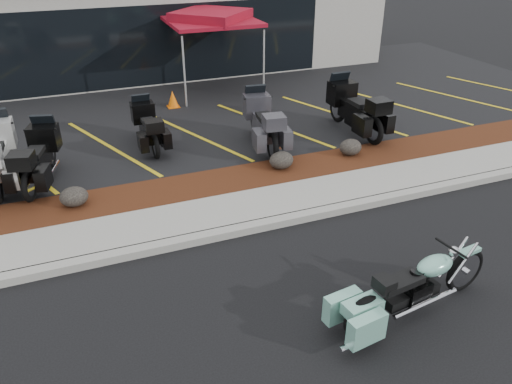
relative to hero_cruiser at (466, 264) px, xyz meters
name	(u,v)px	position (x,y,z in m)	size (l,w,h in m)	color
ground	(279,254)	(-2.30, 1.94, -0.50)	(90.00, 90.00, 0.00)	black
curb	(260,225)	(-2.30, 2.84, -0.43)	(24.00, 0.25, 0.15)	gray
sidewalk	(247,208)	(-2.30, 3.54, -0.43)	(24.00, 1.20, 0.15)	gray
mulch_bed	(228,182)	(-2.30, 4.74, -0.42)	(24.00, 1.20, 0.16)	#371B0C
upper_lot	(173,108)	(-2.30, 10.14, -0.43)	(26.00, 9.60, 0.15)	black
dealership_building	(133,12)	(-2.30, 16.40, 1.50)	(18.00, 8.16, 4.00)	#99958B
boulder_left	(74,197)	(-5.52, 4.76, -0.15)	(0.56, 0.46, 0.39)	black
boulder_mid	(281,160)	(-0.98, 4.83, -0.14)	(0.57, 0.47, 0.40)	black
boulder_right	(350,147)	(0.89, 4.91, -0.15)	(0.56, 0.46, 0.39)	black
hero_cruiser	(466,264)	(0.00, 0.00, 0.00)	(2.86, 0.72, 1.01)	#7CC0A9
touring_white	(0,139)	(-6.87, 7.23, 0.36)	(2.44, 0.93, 1.42)	#BABAB5
touring_black_front	(47,141)	(-5.90, 6.85, 0.29)	(2.20, 0.84, 1.28)	black
touring_black_mid	(143,116)	(-3.56, 7.89, 0.23)	(2.01, 0.77, 1.17)	black
touring_grey	(255,110)	(-0.76, 7.02, 0.32)	(2.33, 0.89, 1.36)	#343339
touring_black_rear	(339,97)	(1.75, 7.06, 0.36)	(2.46, 0.94, 1.43)	black
traffic_cone	(173,99)	(-2.30, 10.02, -0.10)	(0.34, 0.34, 0.50)	orange
popup_canopy	(211,18)	(-0.62, 11.21, 1.97)	(2.86, 2.86, 2.56)	silver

